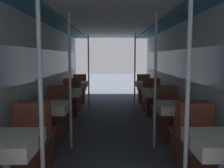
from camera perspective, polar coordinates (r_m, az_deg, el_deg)
name	(u,v)px	position (r m, az deg, el deg)	size (l,w,h in m)	color
wall_left	(40,75)	(5.15, -16.13, 1.98)	(0.05, 9.96, 2.19)	silver
wall_right	(184,75)	(5.17, 16.20, 2.00)	(0.05, 9.96, 2.19)	silver
ceiling_panel	(112,18)	(5.00, 0.06, 14.80)	(2.87, 9.96, 0.07)	white
dining_table_left_0	(5,147)	(2.64, -23.34, -12.99)	(0.63, 0.63, 0.74)	#4C4C51
chair_left_far_0	(26,158)	(3.27, -18.99, -15.68)	(0.43, 0.43, 0.92)	brown
support_pole_left_0	(41,100)	(2.41, -15.97, -3.44)	(0.04, 0.04, 2.19)	silver
dining_table_left_1	(49,109)	(4.19, -14.29, -5.59)	(0.63, 0.63, 0.74)	#4C4C51
chair_left_near_1	(39,142)	(3.75, -16.30, -12.69)	(0.43, 0.43, 0.92)	brown
chair_left_far_1	(57,121)	(4.81, -12.52, -8.33)	(0.43, 0.43, 0.92)	brown
support_pole_left_1	(70,81)	(4.05, -9.56, 0.57)	(0.04, 0.04, 2.19)	silver
dining_table_left_2	(67,94)	(5.82, -10.30, -2.20)	(0.63, 0.63, 0.74)	#4C4C51
chair_left_near_2	(62,115)	(5.33, -11.30, -6.88)	(0.43, 0.43, 0.92)	brown
chair_left_far_2	(71,104)	(6.43, -9.36, -4.57)	(0.43, 0.43, 0.92)	brown
dining_table_left_3	(77,85)	(7.47, -8.08, -0.29)	(0.63, 0.63, 0.74)	#4C4C51
chair_left_near_3	(74,100)	(6.96, -8.66, -3.73)	(0.43, 0.43, 0.92)	brown
chair_left_far_3	(79,94)	(8.08, -7.49, -2.32)	(0.43, 0.43, 0.92)	brown
support_pole_left_3	(89,70)	(7.39, -5.38, 3.19)	(0.04, 0.04, 2.19)	silver
dining_table_right_0	(223,146)	(2.67, 24.09, -12.82)	(0.63, 0.63, 0.74)	#4C4C51
chair_right_far_0	(200,157)	(3.29, 19.53, -15.55)	(0.43, 0.43, 0.92)	brown
support_pole_right_0	(187,99)	(2.43, 16.87, -3.39)	(0.04, 0.04, 2.19)	silver
dining_table_right_1	(177,109)	(4.21, 14.55, -5.55)	(0.63, 0.63, 0.74)	#4C4C51
chair_right_near_1	(187,142)	(3.77, 16.68, -12.60)	(0.43, 0.43, 0.92)	brown
chair_right_far_1	(168,121)	(4.83, 12.67, -8.29)	(0.43, 0.43, 0.92)	brown
support_pole_right_1	(155,81)	(4.06, 9.85, 0.58)	(0.04, 0.04, 2.19)	silver
dining_table_right_2	(157,94)	(5.83, 10.30, -2.18)	(0.63, 0.63, 0.74)	#4C4C51
chair_right_near_2	(162,114)	(5.34, 11.37, -6.85)	(0.43, 0.43, 0.92)	brown
chair_right_far_2	(153,104)	(6.45, 9.30, -4.55)	(0.43, 0.43, 0.92)	brown
dining_table_right_3	(147,85)	(7.48, 7.93, -0.28)	(0.63, 0.63, 0.74)	#4C4C51
chair_right_near_3	(149,100)	(6.97, 8.56, -3.71)	(0.43, 0.43, 0.92)	brown
chair_right_far_3	(144,94)	(8.09, 7.31, -2.31)	(0.43, 0.43, 0.92)	brown
support_pole_right_3	(135,70)	(7.40, 5.24, 3.19)	(0.04, 0.04, 2.19)	silver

